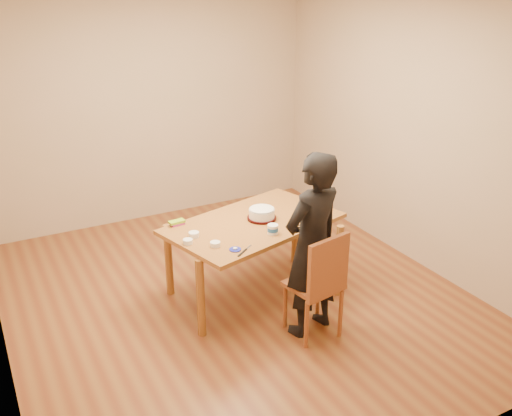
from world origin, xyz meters
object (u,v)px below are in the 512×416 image
dining_table (253,224)px  dining_chair (314,285)px  cake (262,213)px  person (312,246)px  cake_plate (262,218)px

dining_table → dining_chair: bearing=-94.0°
cake → person: bearing=-85.6°
dining_chair → cake_plate: cake_plate is taller
dining_chair → person: (0.00, 0.04, 0.34)m
dining_table → cake: size_ratio=6.57×
dining_table → cake: cake is taller
dining_table → cake_plate: size_ratio=5.80×
cake_plate → cake: bearing=0.0°
dining_chair → dining_table: bearing=89.9°
person → dining_chair: bearing=77.1°
dining_chair → cake_plate: size_ratio=1.47×
dining_table → dining_chair: 0.84m
cake → person: person is taller
cake → person: size_ratio=0.15×
cake → dining_chair: bearing=-85.8°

